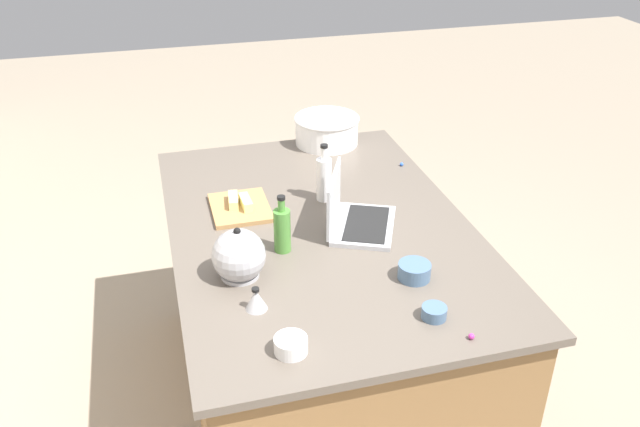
# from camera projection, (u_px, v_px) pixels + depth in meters

# --- Properties ---
(ground_plane) EXTENTS (12.00, 12.00, 0.00)m
(ground_plane) POSITION_uv_depth(u_px,v_px,m) (320.00, 398.00, 2.95)
(ground_plane) COLOR gray
(island_counter) EXTENTS (1.65, 1.12, 0.90)m
(island_counter) POSITION_uv_depth(u_px,v_px,m) (320.00, 318.00, 2.73)
(island_counter) COLOR olive
(island_counter) RESTS_ON ground
(laptop) EXTENTS (0.37, 0.33, 0.22)m
(laptop) POSITION_uv_depth(u_px,v_px,m) (354.00, 216.00, 2.47)
(laptop) COLOR #B7B7BC
(laptop) RESTS_ON island_counter
(mixing_bowl_large) EXTENTS (0.31, 0.31, 0.14)m
(mixing_bowl_large) POSITION_uv_depth(u_px,v_px,m) (327.00, 129.00, 3.15)
(mixing_bowl_large) COLOR white
(mixing_bowl_large) RESTS_ON island_counter
(bottle_olive) EXTENTS (0.06, 0.06, 0.22)m
(bottle_olive) POSITION_uv_depth(u_px,v_px,m) (282.00, 229.00, 2.31)
(bottle_olive) COLOR #4C8C38
(bottle_olive) RESTS_ON island_counter
(bottle_vinegar) EXTENTS (0.06, 0.06, 0.24)m
(bottle_vinegar) POSITION_uv_depth(u_px,v_px,m) (324.00, 178.00, 2.64)
(bottle_vinegar) COLOR white
(bottle_vinegar) RESTS_ON island_counter
(kettle) EXTENTS (0.21, 0.18, 0.20)m
(kettle) POSITION_uv_depth(u_px,v_px,m) (239.00, 256.00, 2.18)
(kettle) COLOR #ADADB2
(kettle) RESTS_ON island_counter
(cutting_board) EXTENTS (0.27, 0.22, 0.02)m
(cutting_board) POSITION_uv_depth(u_px,v_px,m) (240.00, 208.00, 2.61)
(cutting_board) COLOR #AD7F4C
(cutting_board) RESTS_ON island_counter
(butter_stick_left) EXTENTS (0.11, 0.04, 0.04)m
(butter_stick_left) POSITION_uv_depth(u_px,v_px,m) (246.00, 202.00, 2.59)
(butter_stick_left) COLOR #F4E58C
(butter_stick_left) RESTS_ON cutting_board
(butter_stick_right) EXTENTS (0.11, 0.05, 0.04)m
(butter_stick_right) POSITION_uv_depth(u_px,v_px,m) (233.00, 200.00, 2.60)
(butter_stick_right) COLOR #F4E58C
(butter_stick_right) RESTS_ON cutting_board
(ramekin_small) EXTENTS (0.08, 0.08, 0.04)m
(ramekin_small) POSITION_uv_depth(u_px,v_px,m) (434.00, 312.00, 2.01)
(ramekin_small) COLOR slate
(ramekin_small) RESTS_ON island_counter
(ramekin_medium) EXTENTS (0.10, 0.10, 0.05)m
(ramekin_medium) POSITION_uv_depth(u_px,v_px,m) (291.00, 345.00, 1.88)
(ramekin_medium) COLOR white
(ramekin_medium) RESTS_ON island_counter
(ramekin_wide) EXTENTS (0.11, 0.11, 0.05)m
(ramekin_wide) POSITION_uv_depth(u_px,v_px,m) (414.00, 271.00, 2.19)
(ramekin_wide) COLOR slate
(ramekin_wide) RESTS_ON island_counter
(kitchen_timer) EXTENTS (0.07, 0.07, 0.08)m
(kitchen_timer) POSITION_uv_depth(u_px,v_px,m) (256.00, 299.00, 2.04)
(kitchen_timer) COLOR #B2B2B7
(kitchen_timer) RESTS_ON island_counter
(candy_1) EXTENTS (0.02, 0.02, 0.02)m
(candy_1) POSITION_uv_depth(u_px,v_px,m) (471.00, 336.00, 1.93)
(candy_1) COLOR #CC3399
(candy_1) RESTS_ON island_counter
(candy_2) EXTENTS (0.02, 0.02, 0.02)m
(candy_2) POSITION_uv_depth(u_px,v_px,m) (367.00, 241.00, 2.39)
(candy_2) COLOR blue
(candy_2) RESTS_ON island_counter
(candy_3) EXTENTS (0.02, 0.02, 0.02)m
(candy_3) POSITION_uv_depth(u_px,v_px,m) (402.00, 164.00, 2.96)
(candy_3) COLOR blue
(candy_3) RESTS_ON island_counter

